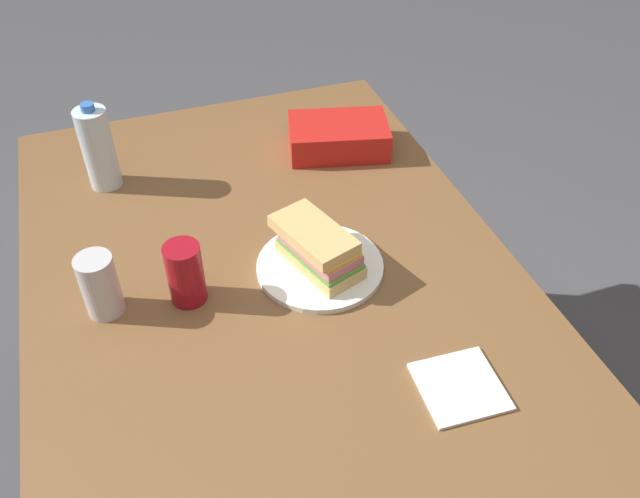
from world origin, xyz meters
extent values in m
cube|color=brown|center=(0.00, 0.00, 0.70)|extent=(1.57, 0.92, 0.04)
cylinder|color=brown|center=(0.71, -0.38, 0.34)|extent=(0.07, 0.07, 0.68)
cylinder|color=brown|center=(0.71, 0.38, 0.34)|extent=(0.07, 0.07, 0.68)
cylinder|color=white|center=(0.09, -0.09, 0.73)|extent=(0.24, 0.24, 0.01)
cube|color=#DBB26B|center=(0.09, -0.09, 0.75)|extent=(0.19, 0.14, 0.02)
cube|color=#599E3F|center=(0.09, -0.09, 0.76)|extent=(0.18, 0.13, 0.01)
cube|color=#C6727A|center=(0.09, -0.09, 0.78)|extent=(0.17, 0.13, 0.02)
cube|color=yellow|center=(0.09, -0.09, 0.79)|extent=(0.17, 0.12, 0.01)
cube|color=#DBB26B|center=(0.10, -0.08, 0.80)|extent=(0.19, 0.14, 0.02)
cylinder|color=maroon|center=(0.10, 0.16, 0.78)|extent=(0.07, 0.07, 0.12)
cube|color=red|center=(0.48, -0.27, 0.76)|extent=(0.20, 0.26, 0.07)
cylinder|color=silver|center=(0.51, 0.27, 0.81)|extent=(0.07, 0.07, 0.18)
cylinder|color=blue|center=(0.51, 0.27, 0.91)|extent=(0.03, 0.03, 0.02)
cylinder|color=silver|center=(0.12, 0.31, 0.78)|extent=(0.07, 0.07, 0.12)
cube|color=white|center=(-0.24, -0.21, 0.72)|extent=(0.14, 0.14, 0.01)
camera|label=1|loc=(-0.78, 0.21, 1.59)|focal=37.14mm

